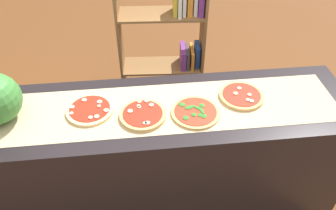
# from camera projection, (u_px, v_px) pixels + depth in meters

# --- Properties ---
(ground_plane) EXTENTS (12.00, 12.00, 0.00)m
(ground_plane) POSITION_uv_depth(u_px,v_px,m) (168.00, 199.00, 2.60)
(ground_plane) COLOR brown
(counter) EXTENTS (2.27, 0.64, 0.96)m
(counter) POSITION_uv_depth(u_px,v_px,m) (168.00, 159.00, 2.29)
(counter) COLOR black
(counter) RESTS_ON ground_plane
(parchment_paper) EXTENTS (2.03, 0.45, 0.00)m
(parchment_paper) POSITION_uv_depth(u_px,v_px,m) (168.00, 107.00, 1.97)
(parchment_paper) COLOR tan
(parchment_paper) RESTS_ON counter
(pizza_mushroom_0) EXTENTS (0.28, 0.28, 0.03)m
(pizza_mushroom_0) POSITION_uv_depth(u_px,v_px,m) (90.00, 110.00, 1.94)
(pizza_mushroom_0) COLOR #E5C17F
(pizza_mushroom_0) RESTS_ON parchment_paper
(pizza_mushroom_1) EXTENTS (0.27, 0.27, 0.03)m
(pizza_mushroom_1) POSITION_uv_depth(u_px,v_px,m) (143.00, 115.00, 1.91)
(pizza_mushroom_1) COLOR tan
(pizza_mushroom_1) RESTS_ON parchment_paper
(pizza_spinach_2) EXTENTS (0.28, 0.28, 0.02)m
(pizza_spinach_2) POSITION_uv_depth(u_px,v_px,m) (195.00, 112.00, 1.93)
(pizza_spinach_2) COLOR tan
(pizza_spinach_2) RESTS_ON parchment_paper
(pizza_mushroom_3) EXTENTS (0.27, 0.27, 0.03)m
(pizza_mushroom_3) POSITION_uv_depth(u_px,v_px,m) (241.00, 96.00, 2.04)
(pizza_mushroom_3) COLOR tan
(pizza_mushroom_3) RESTS_ON parchment_paper
(bookshelf) EXTENTS (0.75, 0.34, 1.55)m
(bookshelf) POSITION_uv_depth(u_px,v_px,m) (172.00, 48.00, 2.95)
(bookshelf) COLOR brown
(bookshelf) RESTS_ON ground_plane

